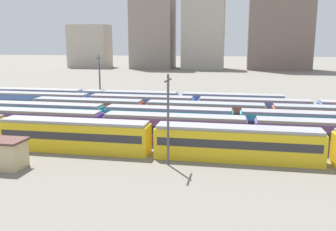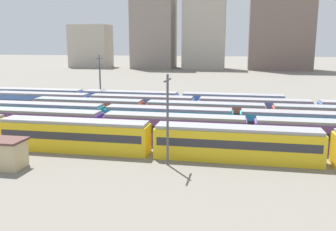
# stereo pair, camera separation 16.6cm
# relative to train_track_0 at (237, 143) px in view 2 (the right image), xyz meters

# --- Properties ---
(ground_plane) EXTENTS (600.00, 600.00, 0.00)m
(ground_plane) POSITION_rel_train_track_0_xyz_m (-26.15, 13.00, -1.90)
(ground_plane) COLOR slate
(train_track_0) EXTENTS (93.60, 3.06, 3.75)m
(train_track_0) POSITION_rel_train_track_0_xyz_m (0.00, 0.00, 0.00)
(train_track_0) COLOR yellow
(train_track_0) RESTS_ON ground_plane
(train_track_1) EXTENTS (74.70, 3.06, 3.75)m
(train_track_1) POSITION_rel_train_track_0_xyz_m (1.61, 5.20, 0.00)
(train_track_1) COLOR #6B429E
(train_track_1) RESTS_ON ground_plane
(train_track_2) EXTENTS (74.70, 3.06, 3.75)m
(train_track_2) POSITION_rel_train_track_0_xyz_m (-0.14, 10.40, 0.00)
(train_track_2) COLOR teal
(train_track_2) RESTS_ON ground_plane
(train_track_4) EXTENTS (112.50, 3.06, 3.75)m
(train_track_4) POSITION_rel_train_track_0_xyz_m (12.07, 20.80, 0.00)
(train_track_4) COLOR #4C70BC
(train_track_4) RESTS_ON ground_plane
(train_track_5) EXTENTS (55.80, 3.06, 3.75)m
(train_track_5) POSITION_rel_train_track_0_xyz_m (-19.85, 26.00, -0.00)
(train_track_5) COLOR #4C70BC
(train_track_5) RESTS_ON ground_plane
(catenary_pole_1) EXTENTS (0.24, 3.20, 10.25)m
(catenary_pole_1) POSITION_rel_train_track_0_xyz_m (-26.93, 28.96, 3.77)
(catenary_pole_1) COLOR #4C4C51
(catenary_pole_1) RESTS_ON ground_plane
(catenary_pole_2) EXTENTS (0.24, 3.20, 9.56)m
(catenary_pole_2) POSITION_rel_train_track_0_xyz_m (-7.06, -3.03, 3.42)
(catenary_pole_2) COLOR #4C4C51
(catenary_pole_2) RESTS_ON ground_plane
(catenary_pole_3) EXTENTS (0.24, 3.20, 8.75)m
(catenary_pole_3) POSITION_rel_train_track_0_xyz_m (-26.90, 29.06, 3.00)
(catenary_pole_3) COLOR #4C4C51
(catenary_pole_3) RESTS_ON ground_plane
(signal_hut) EXTENTS (3.60, 3.00, 3.04)m
(signal_hut) POSITION_rel_train_track_0_xyz_m (-22.99, -7.08, -0.35)
(signal_hut) COLOR #C6B284
(signal_hut) RESTS_ON ground_plane
(distant_building_0) EXTENTS (20.10, 13.14, 21.65)m
(distant_building_0) POSITION_rel_train_track_0_xyz_m (-76.10, 142.20, 8.92)
(distant_building_0) COLOR #B2A899
(distant_building_0) RESTS_ON ground_plane
(distant_building_1) EXTENTS (20.36, 17.92, 46.03)m
(distant_building_1) POSITION_rel_train_track_0_xyz_m (-42.37, 142.20, 21.11)
(distant_building_1) COLOR gray
(distant_building_1) RESTS_ON ground_plane
(distant_building_2) EXTENTS (20.19, 12.83, 36.59)m
(distant_building_2) POSITION_rel_train_track_0_xyz_m (-17.26, 142.20, 16.39)
(distant_building_2) COLOR #B2A899
(distant_building_2) RESTS_ON ground_plane
(distant_building_3) EXTENTS (28.87, 15.29, 54.50)m
(distant_building_3) POSITION_rel_train_track_0_xyz_m (18.59, 142.20, 25.34)
(distant_building_3) COLOR #7A665B
(distant_building_3) RESTS_ON ground_plane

